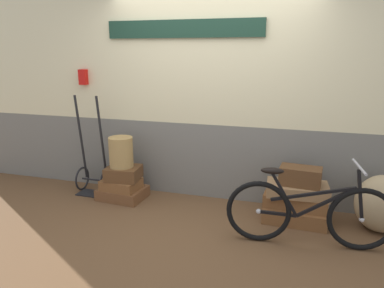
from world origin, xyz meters
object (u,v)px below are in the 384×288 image
(suitcase_5, at_px, (297,189))
(wicker_basket, at_px, (121,152))
(suitcase_1, at_px, (121,184))
(luggage_trolley, at_px, (93,171))
(suitcase_4, at_px, (296,200))
(suitcase_6, at_px, (300,176))
(suitcase_3, at_px, (295,214))
(suitcase_2, at_px, (124,173))
(suitcase_0, at_px, (123,193))
(bicycle, at_px, (308,213))
(burlap_sack, at_px, (383,204))

(suitcase_5, distance_m, wicker_basket, 2.16)
(suitcase_1, distance_m, luggage_trolley, 0.51)
(suitcase_4, relative_size, suitcase_6, 1.57)
(suitcase_3, relative_size, wicker_basket, 1.79)
(suitcase_1, xyz_separation_m, suitcase_3, (2.14, -0.01, -0.12))
(wicker_basket, bearing_deg, suitcase_2, -19.00)
(suitcase_1, xyz_separation_m, luggage_trolley, (-0.48, 0.13, 0.09))
(suitcase_0, bearing_deg, wicker_basket, -36.90)
(suitcase_4, relative_size, suitcase_5, 1.04)
(suitcase_5, relative_size, wicker_basket, 1.73)
(suitcase_6, bearing_deg, suitcase_5, 139.47)
(suitcase_4, xyz_separation_m, suitcase_5, (0.01, -0.00, 0.13))
(bicycle, bearing_deg, suitcase_3, 103.06)
(burlap_sack, distance_m, bicycle, 0.91)
(suitcase_0, xyz_separation_m, burlap_sack, (3.01, -0.02, 0.24))
(suitcase_1, relative_size, wicker_basket, 1.19)
(suitcase_1, relative_size, suitcase_4, 0.67)
(suitcase_5, xyz_separation_m, wicker_basket, (-2.14, -0.00, 0.25))
(suitcase_4, bearing_deg, suitcase_3, -82.23)
(suitcase_1, distance_m, suitcase_2, 0.15)
(suitcase_5, xyz_separation_m, luggage_trolley, (-2.63, 0.11, -0.08))
(suitcase_5, bearing_deg, suitcase_6, -49.36)
(suitcase_1, xyz_separation_m, wicker_basket, (0.01, 0.02, 0.42))
(suitcase_0, distance_m, suitcase_1, 0.14)
(suitcase_6, distance_m, luggage_trolley, 2.67)
(suitcase_0, xyz_separation_m, suitcase_4, (2.15, -0.01, 0.17))
(suitcase_1, relative_size, bicycle, 0.29)
(luggage_trolley, relative_size, burlap_sack, 2.12)
(luggage_trolley, xyz_separation_m, bicycle, (2.74, -0.64, 0.05))
(suitcase_1, height_order, suitcase_2, suitcase_2)
(suitcase_6, relative_size, burlap_sack, 0.71)
(suitcase_4, height_order, luggage_trolley, luggage_trolley)
(suitcase_5, bearing_deg, bicycle, -81.21)
(suitcase_2, bearing_deg, burlap_sack, -5.52)
(suitcase_6, height_order, wicker_basket, wicker_basket)
(suitcase_0, distance_m, suitcase_5, 2.17)
(luggage_trolley, bearing_deg, burlap_sack, -1.94)
(suitcase_1, xyz_separation_m, bicycle, (2.26, -0.50, 0.14))
(suitcase_1, relative_size, burlap_sack, 0.74)
(suitcase_0, bearing_deg, suitcase_6, 3.56)
(suitcase_0, height_order, suitcase_1, suitcase_1)
(suitcase_3, height_order, luggage_trolley, luggage_trolley)
(bicycle, bearing_deg, burlap_sack, 34.67)
(suitcase_0, relative_size, bicycle, 0.36)
(suitcase_3, height_order, suitcase_6, suitcase_6)
(suitcase_1, height_order, bicycle, bicycle)
(suitcase_3, distance_m, suitcase_4, 0.16)
(suitcase_2, bearing_deg, suitcase_6, -5.87)
(suitcase_5, bearing_deg, wicker_basket, 176.96)
(suitcase_2, distance_m, burlap_sack, 2.98)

